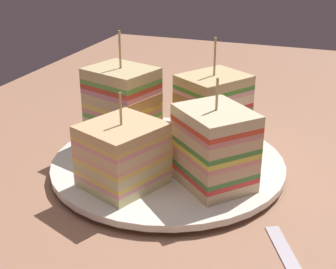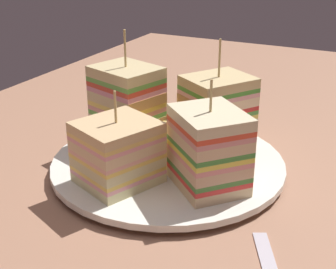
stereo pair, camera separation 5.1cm
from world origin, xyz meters
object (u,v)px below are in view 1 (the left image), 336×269
sandwich_wedge_0 (123,155)px  sandwich_wedge_2 (212,110)px  sandwich_wedge_3 (123,107)px  plate (168,164)px  chip_pile (155,145)px  sandwich_wedge_1 (214,148)px

sandwich_wedge_0 → sandwich_wedge_2: bearing=-1.6°
sandwich_wedge_2 → sandwich_wedge_3: sandwich_wedge_3 is taller
plate → sandwich_wedge_0: bearing=-19.8°
plate → sandwich_wedge_0: 7.61cm
sandwich_wedge_0 → chip_pile: 6.14cm
chip_pile → sandwich_wedge_2: bearing=144.1°
sandwich_wedge_1 → chip_pile: size_ratio=1.28×
plate → sandwich_wedge_1: sandwich_wedge_1 is taller
sandwich_wedge_1 → sandwich_wedge_2: bearing=-31.2°
sandwich_wedge_0 → sandwich_wedge_3: sandwich_wedge_3 is taller
plate → sandwich_wedge_0: sandwich_wedge_0 is taller
chip_pile → sandwich_wedge_1: bearing=68.8°
sandwich_wedge_0 → sandwich_wedge_1: 8.75cm
plate → sandwich_wedge_2: sandwich_wedge_2 is taller
sandwich_wedge_3 → chip_pile: (2.69, 4.92, -2.71)cm
sandwich_wedge_2 → chip_pile: (6.30, -4.56, -2.29)cm
plate → sandwich_wedge_1: bearing=61.4°
plate → sandwich_wedge_3: bearing=-110.1°
plate → sandwich_wedge_2: size_ratio=2.03×
sandwich_wedge_0 → sandwich_wedge_3: (-8.61, -4.04, 1.36)cm
sandwich_wedge_2 → sandwich_wedge_0: bearing=9.0°
sandwich_wedge_2 → chip_pile: bearing=-2.9°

